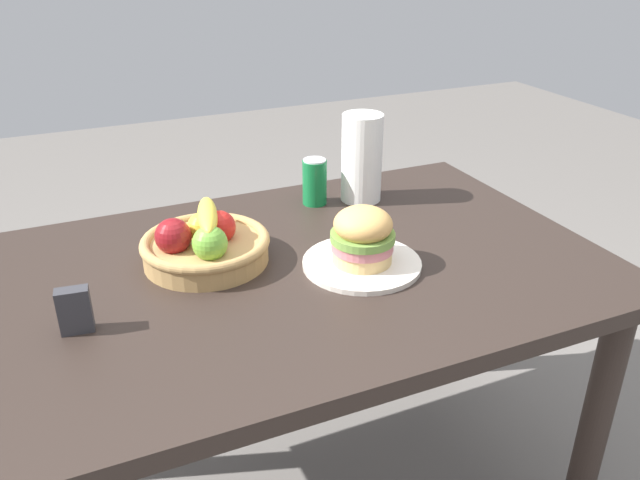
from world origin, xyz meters
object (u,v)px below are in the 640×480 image
Objects in this scene: soda_can at (315,182)px; fruit_basket at (205,244)px; paper_towel_roll at (362,158)px; napkin_holder at (75,310)px; plate at (362,263)px; sandwich at (363,236)px.

fruit_basket is at bearing -149.40° from soda_can.
fruit_basket is at bearing -158.91° from paper_towel_roll.
plate is at bearing 7.83° from napkin_holder.
plate is 1.86× the size of sandwich.
sandwich reaches higher than plate.
sandwich is at bearing 0.00° from plate.
paper_towel_roll is at bearing 63.35° from sandwich.
sandwich is 1.59× the size of napkin_holder.
fruit_basket is (-0.36, -0.21, -0.02)m from soda_can.
plate is 0.40m from paper_towel_roll.
soda_can is (0.05, 0.37, 0.06)m from plate.
soda_can is 0.42m from fruit_basket.
plate is 0.92× the size of fruit_basket.
fruit_basket reaches higher than plate.
plate is at bearing 0.00° from sandwich.
plate is at bearing -26.72° from fruit_basket.
sandwich is 0.61m from napkin_holder.
fruit_basket reaches higher than soda_can.
soda_can is at bearing 82.98° from plate.
sandwich reaches higher than fruit_basket.
plate is 1.11× the size of paper_towel_roll.
sandwich is 0.60× the size of paper_towel_roll.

